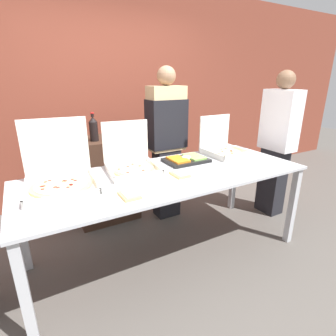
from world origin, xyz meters
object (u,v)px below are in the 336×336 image
pizza_box_far_right (131,163)px  veggie_tray (186,160)px  pizza_box_far_left (60,176)px  paper_plate_front_center (180,175)px  soda_can_silver (84,138)px  paper_plate_front_right (130,196)px  pizza_box_near_right (223,147)px  person_server_vest (166,137)px  soda_bottle (94,129)px  person_guest_plaid (277,143)px  soda_can_colored (128,131)px

pizza_box_far_right → veggie_tray: size_ratio=1.15×
pizza_box_far_left → paper_plate_front_center: size_ratio=2.33×
pizza_box_far_right → pizza_box_far_left: pizza_box_far_left is taller
pizza_box_far_right → veggie_tray: (0.57, -0.02, -0.05)m
paper_plate_front_center → soda_can_silver: (-0.56, 0.96, 0.20)m
paper_plate_front_right → pizza_box_near_right: bearing=22.7°
pizza_box_near_right → veggie_tray: (-0.51, -0.05, -0.05)m
paper_plate_front_right → person_server_vest: person_server_vest is taller
paper_plate_front_center → soda_bottle: size_ratio=0.79×
soda_can_silver → person_guest_plaid: 2.18m
pizza_box_near_right → person_server_vest: 0.64m
pizza_box_far_left → paper_plate_front_center: pizza_box_far_left is taller
paper_plate_front_center → person_server_vest: size_ratio=0.14×
soda_can_colored → paper_plate_front_right: bearing=-111.0°
pizza_box_far_right → person_guest_plaid: (1.79, -0.10, -0.02)m
paper_plate_front_center → person_server_vest: bearing=68.6°
soda_can_colored → person_server_vest: person_server_vest is taller
paper_plate_front_right → soda_can_silver: bearing=92.1°
pizza_box_far_right → paper_plate_front_center: size_ratio=2.02×
veggie_tray → soda_can_colored: 0.82m
soda_bottle → person_guest_plaid: bearing=-22.4°
paper_plate_front_center → soda_can_colored: 1.07m
soda_bottle → veggie_tray: bearing=-45.5°
paper_plate_front_right → person_guest_plaid: bearing=11.7°
paper_plate_front_right → person_server_vest: 1.30m
pizza_box_far_left → soda_can_silver: pizza_box_far_left is taller
pizza_box_far_right → pizza_box_near_right: size_ratio=1.14×
soda_can_silver → person_guest_plaid: size_ratio=0.07×
pizza_box_far_right → pizza_box_far_left: (-0.60, -0.08, 0.01)m
veggie_tray → paper_plate_front_center: bearing=-130.4°
paper_plate_front_center → pizza_box_far_right: bearing=131.9°
soda_bottle → pizza_box_far_left: bearing=-121.1°
paper_plate_front_center → person_server_vest: person_server_vest is taller
pizza_box_near_right → pizza_box_far_left: size_ratio=0.75×
person_server_vest → pizza_box_near_right: bearing=136.2°
pizza_box_far_right → veggie_tray: pizza_box_far_right is taller
paper_plate_front_center → soda_can_silver: soda_can_silver is taller
pizza_box_far_right → paper_plate_front_center: 0.46m
paper_plate_front_center → person_guest_plaid: (1.49, 0.24, 0.05)m
pizza_box_near_right → soda_bottle: soda_bottle is taller
soda_bottle → paper_plate_front_center: bearing=-67.0°
pizza_box_near_right → veggie_tray: bearing=-175.4°
person_server_vest → paper_plate_front_right: bearing=49.6°
pizza_box_far_left → paper_plate_front_right: pizza_box_far_left is taller
soda_can_colored → person_guest_plaid: person_guest_plaid is taller
person_server_vest → person_guest_plaid: 1.31m
person_guest_plaid → veggie_tray: bearing=86.5°
pizza_box_near_right → person_guest_plaid: size_ratio=0.25×
pizza_box_near_right → person_server_vest: person_server_vest is taller
pizza_box_far_left → paper_plate_front_right: bearing=-43.8°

